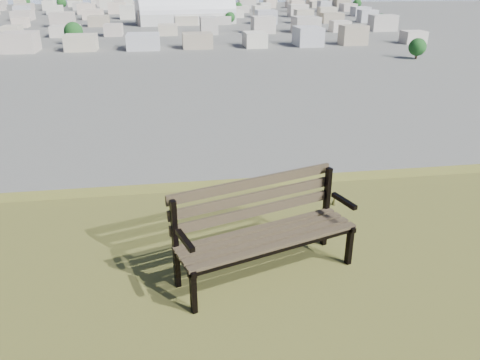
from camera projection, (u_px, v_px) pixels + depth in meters
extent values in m
cube|color=#463B28|center=(277.00, 246.00, 4.91)|extent=(1.95, 0.71, 0.04)
cube|color=#463B28|center=(271.00, 240.00, 5.02)|extent=(1.95, 0.71, 0.04)
cube|color=#463B28|center=(265.00, 234.00, 5.13)|extent=(1.95, 0.71, 0.04)
cube|color=#463B28|center=(259.00, 229.00, 5.24)|extent=(1.95, 0.71, 0.04)
cube|color=#463B28|center=(255.00, 211.00, 5.24)|extent=(1.93, 0.66, 0.11)
cube|color=#463B28|center=(254.00, 197.00, 5.20)|extent=(1.93, 0.66, 0.11)
cube|color=#463B28|center=(253.00, 183.00, 5.16)|extent=(1.93, 0.66, 0.11)
cube|color=black|center=(193.00, 292.00, 4.60)|extent=(0.07, 0.08, 0.49)
cube|color=black|center=(175.00, 245.00, 4.88)|extent=(0.07, 0.08, 1.03)
cube|color=black|center=(184.00, 262.00, 4.69)|extent=(0.23, 0.55, 0.06)
cube|color=black|center=(185.00, 240.00, 4.53)|extent=(0.18, 0.40, 0.05)
cube|color=black|center=(349.00, 245.00, 5.39)|extent=(0.07, 0.08, 0.49)
cube|color=black|center=(326.00, 207.00, 5.67)|extent=(0.07, 0.08, 1.03)
cube|color=black|center=(339.00, 221.00, 5.48)|extent=(0.23, 0.55, 0.06)
cube|color=black|center=(344.00, 201.00, 5.32)|extent=(0.18, 0.40, 0.05)
cube|color=black|center=(278.00, 250.00, 4.92)|extent=(1.93, 0.66, 0.04)
cube|color=black|center=(258.00, 232.00, 5.27)|extent=(1.93, 0.66, 0.04)
cone|color=brown|center=(335.00, 199.00, 6.84)|extent=(0.08, 0.08, 0.18)
cube|color=#B9B9B4|center=(185.00, 18.00, 293.60)|extent=(62.65, 34.81, 6.58)
cylinder|color=white|center=(185.00, 13.00, 292.28)|extent=(62.65, 34.81, 25.01)
cube|color=beige|center=(13.00, 43.00, 185.04)|extent=(11.00, 11.00, 7.00)
cube|color=#B6A89C|center=(76.00, 42.00, 188.36)|extent=(11.00, 11.00, 7.00)
cube|color=beige|center=(137.00, 40.00, 191.67)|extent=(11.00, 11.00, 7.00)
cube|color=#B1B1B6|center=(195.00, 39.00, 194.98)|extent=(11.00, 11.00, 7.00)
cube|color=#BAAF97|center=(252.00, 38.00, 198.29)|extent=(11.00, 11.00, 7.00)
cube|color=tan|center=(306.00, 37.00, 201.60)|extent=(11.00, 11.00, 7.00)
cube|color=beige|center=(359.00, 36.00, 204.91)|extent=(11.00, 11.00, 7.00)
cube|color=#B6AEA5|center=(411.00, 35.00, 208.23)|extent=(11.00, 11.00, 7.00)
cube|color=beige|center=(17.00, 30.00, 228.64)|extent=(11.00, 11.00, 7.00)
cube|color=#B1B1B6|center=(68.00, 29.00, 231.96)|extent=(11.00, 11.00, 7.00)
cube|color=#BAAF97|center=(117.00, 28.00, 235.27)|extent=(11.00, 11.00, 7.00)
cube|color=tan|center=(165.00, 28.00, 238.58)|extent=(11.00, 11.00, 7.00)
cube|color=beige|center=(212.00, 27.00, 241.89)|extent=(11.00, 11.00, 7.00)
cube|color=#B6AEA5|center=(258.00, 26.00, 245.20)|extent=(11.00, 11.00, 7.00)
cube|color=beige|center=(302.00, 25.00, 248.51)|extent=(11.00, 11.00, 7.00)
cube|color=#B6A89C|center=(345.00, 25.00, 251.83)|extent=(11.00, 11.00, 7.00)
cube|color=beige|center=(387.00, 24.00, 255.14)|extent=(11.00, 11.00, 7.00)
cube|color=tan|center=(19.00, 21.00, 272.25)|extent=(11.00, 11.00, 7.00)
cube|color=beige|center=(62.00, 21.00, 275.56)|extent=(11.00, 11.00, 7.00)
cube|color=#B6AEA5|center=(104.00, 20.00, 278.87)|extent=(11.00, 11.00, 7.00)
cube|color=beige|center=(145.00, 19.00, 282.18)|extent=(11.00, 11.00, 7.00)
cube|color=#B6A89C|center=(185.00, 19.00, 285.49)|extent=(11.00, 11.00, 7.00)
cube|color=beige|center=(224.00, 18.00, 288.80)|extent=(11.00, 11.00, 7.00)
cube|color=#B1B1B6|center=(262.00, 18.00, 292.12)|extent=(11.00, 11.00, 7.00)
cube|color=#BAAF97|center=(299.00, 17.00, 295.43)|extent=(11.00, 11.00, 7.00)
cube|color=tan|center=(335.00, 17.00, 298.74)|extent=(11.00, 11.00, 7.00)
cube|color=beige|center=(371.00, 17.00, 302.05)|extent=(11.00, 11.00, 7.00)
cube|color=#B6A89C|center=(21.00, 15.00, 315.85)|extent=(11.00, 11.00, 7.00)
cube|color=beige|center=(58.00, 14.00, 319.16)|extent=(11.00, 11.00, 7.00)
cube|color=#B1B1B6|center=(94.00, 14.00, 322.47)|extent=(11.00, 11.00, 7.00)
cube|color=#BAAF97|center=(130.00, 14.00, 325.78)|extent=(11.00, 11.00, 7.00)
cube|color=tan|center=(164.00, 13.00, 329.09)|extent=(11.00, 11.00, 7.00)
cube|color=beige|center=(199.00, 13.00, 332.40)|extent=(11.00, 11.00, 7.00)
cube|color=#B6AEA5|center=(232.00, 12.00, 335.72)|extent=(11.00, 11.00, 7.00)
cube|color=beige|center=(265.00, 12.00, 339.03)|extent=(11.00, 11.00, 7.00)
cube|color=#B6A89C|center=(297.00, 12.00, 342.34)|extent=(11.00, 11.00, 7.00)
cube|color=beige|center=(328.00, 11.00, 345.65)|extent=(11.00, 11.00, 7.00)
cube|color=#B1B1B6|center=(359.00, 11.00, 348.96)|extent=(11.00, 11.00, 7.00)
cube|color=beige|center=(22.00, 10.00, 359.45)|extent=(11.00, 11.00, 7.00)
cube|color=#B6AEA5|center=(55.00, 10.00, 362.76)|extent=(11.00, 11.00, 7.00)
cube|color=beige|center=(87.00, 9.00, 366.07)|extent=(11.00, 11.00, 7.00)
cube|color=#B6A89C|center=(118.00, 9.00, 369.38)|extent=(11.00, 11.00, 7.00)
cube|color=beige|center=(149.00, 9.00, 372.69)|extent=(11.00, 11.00, 7.00)
cube|color=#B1B1B6|center=(179.00, 8.00, 376.01)|extent=(11.00, 11.00, 7.00)
cube|color=#BAAF97|center=(209.00, 8.00, 379.32)|extent=(11.00, 11.00, 7.00)
cube|color=tan|center=(238.00, 8.00, 382.63)|extent=(11.00, 11.00, 7.00)
cube|color=beige|center=(267.00, 8.00, 385.94)|extent=(11.00, 11.00, 7.00)
cube|color=#B6AEA5|center=(295.00, 7.00, 389.25)|extent=(11.00, 11.00, 7.00)
cube|color=beige|center=(323.00, 7.00, 392.56)|extent=(11.00, 11.00, 7.00)
cube|color=#B6A89C|center=(350.00, 7.00, 395.88)|extent=(11.00, 11.00, 7.00)
cube|color=#BAAF97|center=(24.00, 6.00, 403.05)|extent=(11.00, 11.00, 7.00)
cube|color=tan|center=(53.00, 6.00, 406.36)|extent=(11.00, 11.00, 7.00)
cube|color=beige|center=(81.00, 6.00, 409.67)|extent=(11.00, 11.00, 7.00)
cube|color=#B6AEA5|center=(109.00, 5.00, 412.98)|extent=(11.00, 11.00, 7.00)
cube|color=beige|center=(137.00, 5.00, 416.29)|extent=(11.00, 11.00, 7.00)
cube|color=#B6A89C|center=(164.00, 5.00, 419.61)|extent=(11.00, 11.00, 7.00)
cube|color=beige|center=(191.00, 5.00, 422.92)|extent=(11.00, 11.00, 7.00)
cube|color=#B1B1B6|center=(217.00, 4.00, 426.23)|extent=(11.00, 11.00, 7.00)
cube|color=#BAAF97|center=(243.00, 4.00, 429.54)|extent=(11.00, 11.00, 7.00)
cube|color=tan|center=(269.00, 4.00, 432.85)|extent=(11.00, 11.00, 7.00)
cube|color=beige|center=(294.00, 4.00, 436.16)|extent=(11.00, 11.00, 7.00)
cube|color=#B6AEA5|center=(319.00, 4.00, 439.48)|extent=(11.00, 11.00, 7.00)
cube|color=beige|center=(343.00, 3.00, 442.79)|extent=(11.00, 11.00, 7.00)
cube|color=#B1B1B6|center=(24.00, 3.00, 446.65)|extent=(11.00, 11.00, 7.00)
cube|color=#BAAF97|center=(51.00, 3.00, 449.96)|extent=(11.00, 11.00, 7.00)
cube|color=tan|center=(76.00, 3.00, 453.27)|extent=(11.00, 11.00, 7.00)
cube|color=beige|center=(102.00, 3.00, 456.58)|extent=(11.00, 11.00, 7.00)
cube|color=#B6AEA5|center=(127.00, 2.00, 459.90)|extent=(11.00, 11.00, 7.00)
cube|color=beige|center=(152.00, 2.00, 463.21)|extent=(11.00, 11.00, 7.00)
cube|color=#B6A89C|center=(176.00, 2.00, 466.52)|extent=(11.00, 11.00, 7.00)
cube|color=beige|center=(200.00, 2.00, 469.83)|extent=(11.00, 11.00, 7.00)
cube|color=#B1B1B6|center=(224.00, 2.00, 473.14)|extent=(11.00, 11.00, 7.00)
cube|color=#BAAF97|center=(247.00, 1.00, 476.45)|extent=(11.00, 11.00, 7.00)
cube|color=tan|center=(270.00, 1.00, 479.77)|extent=(11.00, 11.00, 7.00)
cube|color=beige|center=(293.00, 1.00, 483.08)|extent=(11.00, 11.00, 7.00)
cube|color=#B6AEA5|center=(315.00, 1.00, 486.39)|extent=(11.00, 11.00, 7.00)
cube|color=beige|center=(337.00, 1.00, 489.70)|extent=(11.00, 11.00, 7.00)
cube|color=beige|center=(1.00, 1.00, 486.94)|extent=(11.00, 11.00, 7.00)
cube|color=#B1B1B6|center=(25.00, 1.00, 490.25)|extent=(11.00, 11.00, 7.00)
cube|color=#BAAF97|center=(49.00, 0.00, 493.56)|extent=(11.00, 11.00, 7.00)
cube|color=tan|center=(73.00, 0.00, 496.87)|extent=(11.00, 11.00, 7.00)
cube|color=beige|center=(96.00, 0.00, 500.18)|extent=(11.00, 11.00, 7.00)
cube|color=#B6AEA5|center=(119.00, 0.00, 503.50)|extent=(11.00, 11.00, 7.00)
cube|color=beige|center=(141.00, 0.00, 506.81)|extent=(11.00, 11.00, 7.00)
cube|color=#B6A89C|center=(164.00, 0.00, 510.12)|extent=(11.00, 11.00, 7.00)
cylinder|color=#2F2217|center=(416.00, 56.00, 170.52)|extent=(0.80, 0.80, 2.10)
sphere|color=#133815|center=(417.00, 47.00, 169.25)|extent=(6.30, 6.30, 6.30)
cylinder|color=#2F2217|center=(75.00, 41.00, 206.77)|extent=(0.80, 0.80, 2.70)
sphere|color=#133815|center=(73.00, 31.00, 205.14)|extent=(8.10, 8.10, 8.10)
cylinder|color=#2F2217|center=(381.00, 24.00, 284.69)|extent=(0.80, 0.80, 1.95)
sphere|color=#133815|center=(381.00, 19.00, 283.51)|extent=(5.85, 5.85, 5.85)
cylinder|color=#2F2217|center=(238.00, 11.00, 383.58)|extent=(0.80, 0.80, 2.25)
sphere|color=#133815|center=(238.00, 7.00, 382.23)|extent=(6.75, 6.75, 6.75)
cylinder|color=#2F2217|center=(62.00, 8.00, 417.07)|extent=(0.80, 0.80, 2.85)
sphere|color=#133815|center=(62.00, 3.00, 415.35)|extent=(8.55, 8.55, 8.55)
cylinder|color=#2F2217|center=(27.00, 6.00, 447.85)|extent=(0.80, 0.80, 2.40)
sphere|color=#133815|center=(26.00, 2.00, 446.40)|extent=(7.20, 7.20, 7.20)
cylinder|color=#2F2217|center=(230.00, 23.00, 290.34)|extent=(0.80, 0.80, 2.10)
sphere|color=#133815|center=(230.00, 17.00, 289.07)|extent=(6.30, 6.30, 6.30)
cylinder|color=#2F2217|center=(357.00, 8.00, 416.80)|extent=(0.80, 0.80, 2.55)
sphere|color=#133815|center=(357.00, 3.00, 415.27)|extent=(7.65, 7.65, 7.65)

